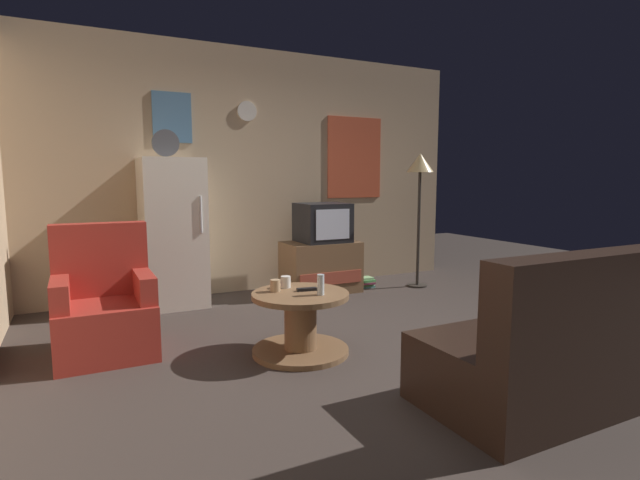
% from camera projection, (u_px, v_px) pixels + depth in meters
% --- Properties ---
extents(ground_plane, '(12.00, 12.00, 0.00)m').
position_uv_depth(ground_plane, '(370.00, 353.00, 3.65)').
color(ground_plane, '#3D332D').
extents(wall_with_art, '(5.20, 0.12, 2.75)m').
position_uv_depth(wall_with_art, '(258.00, 172.00, 5.65)').
color(wall_with_art, tan).
rests_on(wall_with_art, ground_plane).
extents(fridge, '(0.60, 0.62, 1.77)m').
position_uv_depth(fridge, '(173.00, 232.00, 4.95)').
color(fridge, silver).
rests_on(fridge, ground_plane).
extents(tv_stand, '(0.84, 0.53, 0.58)m').
position_uv_depth(tv_stand, '(321.00, 267.00, 5.60)').
color(tv_stand, brown).
rests_on(tv_stand, ground_plane).
extents(crt_tv, '(0.54, 0.51, 0.44)m').
position_uv_depth(crt_tv, '(323.00, 223.00, 5.54)').
color(crt_tv, black).
rests_on(crt_tv, tv_stand).
extents(standing_lamp, '(0.32, 0.32, 1.59)m').
position_uv_depth(standing_lamp, '(420.00, 173.00, 5.74)').
color(standing_lamp, '#332D28').
rests_on(standing_lamp, ground_plane).
extents(coffee_table, '(0.72, 0.72, 0.46)m').
position_uv_depth(coffee_table, '(300.00, 323.00, 3.62)').
color(coffee_table, brown).
rests_on(coffee_table, ground_plane).
extents(wine_glass, '(0.05, 0.05, 0.15)m').
position_uv_depth(wine_glass, '(321.00, 285.00, 3.51)').
color(wine_glass, silver).
rests_on(wine_glass, coffee_table).
extents(mug_ceramic_white, '(0.08, 0.08, 0.09)m').
position_uv_depth(mug_ceramic_white, '(286.00, 282.00, 3.74)').
color(mug_ceramic_white, silver).
rests_on(mug_ceramic_white, coffee_table).
extents(mug_ceramic_tan, '(0.08, 0.08, 0.09)m').
position_uv_depth(mug_ceramic_tan, '(275.00, 286.00, 3.62)').
color(mug_ceramic_tan, tan).
rests_on(mug_ceramic_tan, coffee_table).
extents(remote_control, '(0.16, 0.07, 0.02)m').
position_uv_depth(remote_control, '(307.00, 289.00, 3.64)').
color(remote_control, black).
rests_on(remote_control, coffee_table).
extents(armchair, '(0.68, 0.68, 0.96)m').
position_uv_depth(armchair, '(104.00, 309.00, 3.62)').
color(armchair, '#A52D23').
rests_on(armchair, ground_plane).
extents(couch, '(1.70, 0.80, 0.92)m').
position_uv_depth(couch, '(568.00, 348.00, 2.85)').
color(couch, black).
rests_on(couch, ground_plane).
extents(book_stack, '(0.22, 0.17, 0.13)m').
position_uv_depth(book_stack, '(365.00, 282.00, 5.83)').
color(book_stack, '#559B8D').
rests_on(book_stack, ground_plane).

